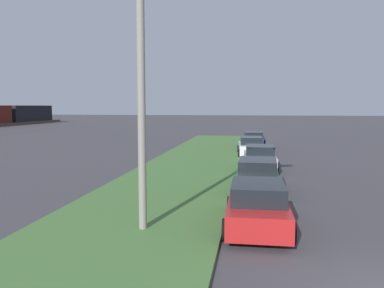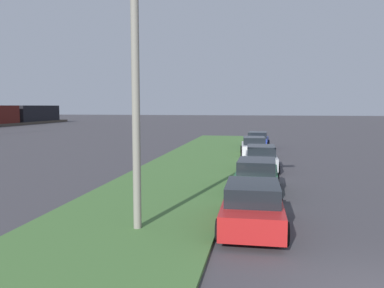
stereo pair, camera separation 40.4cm
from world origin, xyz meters
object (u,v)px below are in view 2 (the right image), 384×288
parked_car_green (257,176)px  parked_car_silver (261,158)px  parked_car_red (253,206)px  parked_car_white (254,147)px  streetlight (148,86)px  parked_car_blue (258,140)px

parked_car_green → parked_car_silver: size_ratio=1.00×
parked_car_red → parked_car_green: (5.23, -0.06, 0.00)m
parked_car_red → parked_car_white: size_ratio=0.98×
parked_car_green → streetlight: 7.77m
parked_car_silver → parked_car_green: bearing=176.6°
parked_car_green → parked_car_blue: 18.32m
parked_car_red → streetlight: streetlight is taller
parked_car_white → streetlight: streetlight is taller
parked_car_blue → parked_car_red: bearing=-177.0°
parked_car_green → parked_car_white: 12.50m
parked_car_green → parked_car_blue: bearing=1.8°
parked_car_green → parked_car_blue: same height
parked_car_silver → parked_car_blue: 12.26m
parked_car_silver → streetlight: (-12.15, 3.31, 3.67)m
parked_car_green → parked_car_silver: (6.07, -0.17, 0.00)m
parked_car_green → parked_car_red: bearing=-179.2°
parked_car_red → parked_car_white: 17.73m
parked_car_green → parked_car_white: same height
parked_car_silver → parked_car_blue: bearing=-0.4°
parked_car_white → parked_car_blue: size_ratio=1.00×
parked_car_red → parked_car_blue: bearing=-0.6°
parked_car_silver → parked_car_red: bearing=177.0°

